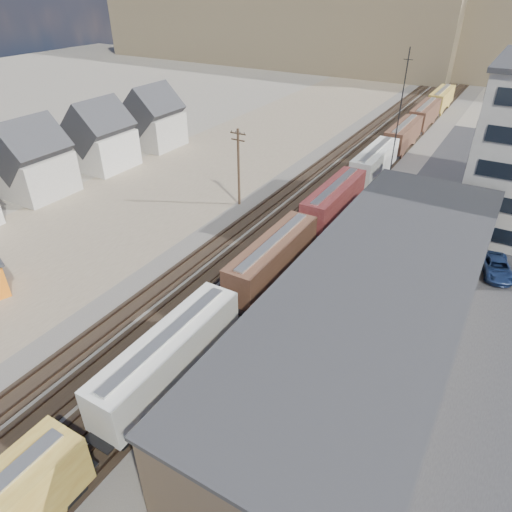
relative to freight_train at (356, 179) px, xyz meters
The scene contains 10 objects.
ballast_bed 4.92m from the freight_train, 159.08° to the right, with size 18.00×200.00×0.06m, color #4C4742.
dirt_yard 26.56m from the freight_train, 154.30° to the right, with size 24.00×180.00×0.03m, color #71604D.
asphalt_lot 24.69m from the freight_train, 42.11° to the right, with size 26.00×120.00×0.04m, color #232326.
rail_tracks 5.31m from the freight_train, 161.53° to the right, with size 11.40×200.00×0.24m.
freight_train is the anchor object (origin of this frame).
warehouse 28.73m from the freight_train, 67.09° to the right, with size 12.40×40.40×7.25m.
utility_pole_north 15.71m from the freight_train, 142.46° to the right, with size 2.20×0.32×10.00m.
radio_mast 10.86m from the freight_train, 75.57° to the left, with size 1.20×0.16×18.00m.
hills_north 117.07m from the freight_train, 91.79° to the left, with size 265.00×80.00×32.00m.
parked_car_blue 21.37m from the freight_train, 28.74° to the right, with size 2.61×5.67×1.58m, color navy.
Camera 1 is at (21.12, -3.85, 25.73)m, focal length 32.00 mm.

